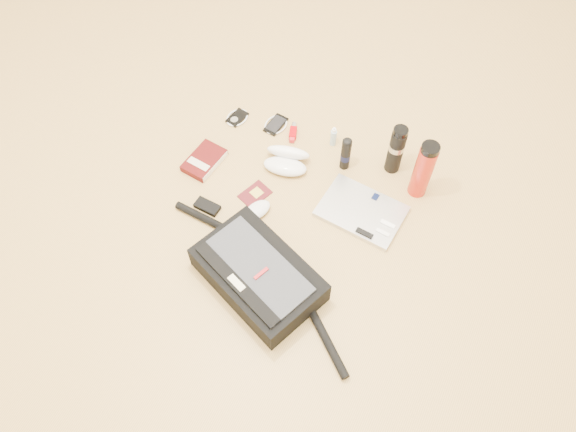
{
  "coord_description": "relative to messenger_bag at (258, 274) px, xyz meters",
  "views": [
    {
      "loc": [
        0.52,
        -0.98,
        1.85
      ],
      "look_at": [
        0.03,
        0.03,
        0.06
      ],
      "focal_mm": 35.0,
      "sensor_mm": 36.0,
      "label": 1
    }
  ],
  "objects": [
    {
      "name": "spray_bottle",
      "position": [
        -0.02,
        0.71,
        -0.01
      ],
      "size": [
        0.03,
        0.03,
        0.1
      ],
      "rotation": [
        0.0,
        0.0,
        0.01
      ],
      "color": "#98B7C7",
      "rests_on": "ground"
    },
    {
      "name": "passport",
      "position": [
        -0.19,
        0.33,
        -0.06
      ],
      "size": [
        0.12,
        0.14,
        0.01
      ],
      "rotation": [
        0.0,
        0.0,
        -0.35
      ],
      "color": "#480F14",
      "rests_on": "ground"
    },
    {
      "name": "ipod",
      "position": [
        -0.45,
        0.65,
        -0.05
      ],
      "size": [
        0.1,
        0.11,
        0.01
      ],
      "rotation": [
        0.0,
        0.0,
        -0.17
      ],
      "color": "black",
      "rests_on": "ground"
    },
    {
      "name": "thermos_black",
      "position": [
        0.25,
        0.7,
        0.06
      ],
      "size": [
        0.07,
        0.07,
        0.24
      ],
      "rotation": [
        0.0,
        0.0,
        0.12
      ],
      "color": "black",
      "rests_on": "ground"
    },
    {
      "name": "messenger_bag",
      "position": [
        0.0,
        0.0,
        0.0
      ],
      "size": [
        0.87,
        0.43,
        0.13
      ],
      "rotation": [
        0.0,
        0.0,
        -0.37
      ],
      "color": "black",
      "rests_on": "ground"
    },
    {
      "name": "thermos_red",
      "position": [
        0.38,
        0.63,
        0.08
      ],
      "size": [
        0.08,
        0.08,
        0.28
      ],
      "rotation": [
        0.0,
        0.0,
        0.06
      ],
      "color": "#AF2214",
      "rests_on": "ground"
    },
    {
      "name": "sunglasses_case",
      "position": [
        -0.14,
        0.52,
        -0.02
      ],
      "size": [
        0.21,
        0.19,
        0.1
      ],
      "rotation": [
        0.0,
        0.0,
        0.22
      ],
      "color": "silver",
      "rests_on": "ground"
    },
    {
      "name": "ground",
      "position": [
        -0.04,
        0.23,
        -0.06
      ],
      "size": [
        4.0,
        4.0,
        0.0
      ],
      "primitive_type": "plane",
      "color": "tan",
      "rests_on": "ground"
    },
    {
      "name": "mouse",
      "position": [
        -0.14,
        0.26,
        -0.04
      ],
      "size": [
        0.11,
        0.14,
        0.04
      ],
      "rotation": [
        0.0,
        0.0,
        -0.4
      ],
      "color": "silver",
      "rests_on": "ground"
    },
    {
      "name": "aerosol_can",
      "position": [
        0.07,
        0.62,
        0.03
      ],
      "size": [
        0.05,
        0.05,
        0.17
      ],
      "rotation": [
        0.0,
        0.0,
        0.32
      ],
      "color": "black",
      "rests_on": "ground"
    },
    {
      "name": "phone",
      "position": [
        -0.28,
        0.69,
        -0.05
      ],
      "size": [
        0.1,
        0.12,
        0.01
      ],
      "rotation": [
        0.0,
        0.0,
        -0.11
      ],
      "color": "black",
      "rests_on": "ground"
    },
    {
      "name": "book",
      "position": [
        -0.45,
        0.38,
        -0.04
      ],
      "size": [
        0.13,
        0.19,
        0.03
      ],
      "rotation": [
        0.0,
        0.0,
        -0.11
      ],
      "color": "#400909",
      "rests_on": "ground"
    },
    {
      "name": "inhaler",
      "position": [
        -0.19,
        0.68,
        -0.04
      ],
      "size": [
        0.05,
        0.1,
        0.03
      ],
      "rotation": [
        0.0,
        0.0,
        0.35
      ],
      "color": "#A00006",
      "rests_on": "ground"
    },
    {
      "name": "laptop",
      "position": [
        0.22,
        0.44,
        -0.05
      ],
      "size": [
        0.33,
        0.25,
        0.03
      ],
      "rotation": [
        0.0,
        0.0,
        -0.08
      ],
      "color": "silver",
      "rests_on": "ground"
    }
  ]
}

